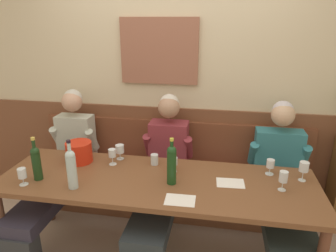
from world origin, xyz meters
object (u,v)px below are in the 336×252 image
(wine_glass_near_bucket, at_px, (304,168))
(wine_glass_left_end, at_px, (173,162))
(wine_glass_center_front, at_px, (22,174))
(water_tumbler_center, at_px, (154,159))
(wine_glass_right_end, at_px, (270,164))
(wine_glass_by_bottle, at_px, (112,154))
(wine_bottle_green_tall, at_px, (172,164))
(wine_bottle_amber_mid, at_px, (71,168))
(dining_table, at_px, (156,188))
(person_center_right_seat, at_px, (61,166))
(person_left_seat, at_px, (283,187))
(wine_glass_center_rear, at_px, (283,178))
(ice_bucket, at_px, (79,152))
(wine_glass_mid_right, at_px, (120,149))
(wall_bench, at_px, (171,186))
(wine_bottle_clear_water, at_px, (36,162))
(person_right_seat, at_px, (162,173))

(wine_glass_near_bucket, bearing_deg, wine_glass_left_end, -178.42)
(wine_glass_center_front, xyz_separation_m, water_tumbler_center, (0.90, 0.51, -0.04))
(wine_glass_right_end, distance_m, wine_glass_by_bottle, 1.31)
(wine_bottle_green_tall, height_order, wine_glass_near_bucket, wine_bottle_green_tall)
(wine_bottle_green_tall, distance_m, wine_bottle_amber_mid, 0.73)
(wine_glass_near_bucket, relative_size, water_tumbler_center, 1.70)
(dining_table, bearing_deg, water_tumbler_center, 105.43)
(person_center_right_seat, xyz_separation_m, wine_glass_near_bucket, (2.11, -0.14, 0.24))
(person_left_seat, relative_size, wine_glass_center_rear, 8.29)
(wine_glass_center_front, bearing_deg, wine_glass_center_rear, 7.74)
(ice_bucket, height_order, wine_glass_center_front, ice_bucket)
(wine_glass_left_end, bearing_deg, wine_glass_mid_right, 162.83)
(water_tumbler_center, bearing_deg, dining_table, -74.57)
(wine_glass_left_end, relative_size, wine_glass_near_bucket, 0.80)
(wine_glass_left_end, distance_m, wine_glass_center_front, 1.15)
(dining_table, xyz_separation_m, wine_glass_right_end, (0.88, 0.24, 0.16))
(wall_bench, xyz_separation_m, wine_glass_center_front, (-0.97, -0.95, 0.55))
(person_center_right_seat, bearing_deg, wine_glass_center_front, -87.59)
(wine_bottle_clear_water, distance_m, wine_glass_near_bucket, 2.05)
(dining_table, distance_m, wine_glass_right_end, 0.93)
(wall_bench, distance_m, wine_glass_near_bucket, 1.36)
(water_tumbler_center, bearing_deg, person_right_seat, 58.56)
(dining_table, xyz_separation_m, wine_bottle_clear_water, (-0.91, -0.16, 0.22))
(wine_bottle_green_tall, bearing_deg, wine_glass_near_bucket, 12.29)
(wine_glass_by_bottle, bearing_deg, wine_glass_mid_right, 75.99)
(wine_bottle_clear_water, height_order, wine_glass_left_end, wine_bottle_clear_water)
(wine_bottle_green_tall, bearing_deg, person_left_seat, 21.22)
(water_tumbler_center, bearing_deg, ice_bucket, -174.91)
(wine_bottle_amber_mid, bearing_deg, dining_table, 21.71)
(wine_bottle_amber_mid, height_order, wine_glass_right_end, wine_bottle_amber_mid)
(wine_bottle_clear_water, relative_size, wine_glass_near_bucket, 2.23)
(wall_bench, bearing_deg, wine_glass_near_bucket, -24.68)
(person_left_seat, distance_m, wine_glass_left_end, 0.95)
(wine_glass_right_end, xyz_separation_m, water_tumbler_center, (-0.95, 0.01, -0.04))
(dining_table, xyz_separation_m, person_right_seat, (-0.02, 0.34, -0.05))
(wall_bench, distance_m, wine_glass_by_bottle, 0.86)
(person_right_seat, height_order, wine_bottle_clear_water, person_right_seat)
(wine_bottle_green_tall, relative_size, wine_bottle_clear_water, 1.05)
(wine_glass_center_front, bearing_deg, person_center_right_seat, 92.41)
(person_left_seat, relative_size, ice_bucket, 5.60)
(wine_bottle_clear_water, distance_m, wine_glass_center_front, 0.13)
(wine_bottle_green_tall, xyz_separation_m, wine_glass_right_end, (0.76, 0.28, -0.08))
(person_left_seat, distance_m, wine_glass_right_end, 0.28)
(wine_bottle_amber_mid, distance_m, wine_glass_right_end, 1.54)
(wine_glass_near_bucket, bearing_deg, wine_glass_by_bottle, 179.53)
(dining_table, distance_m, wine_bottle_clear_water, 0.95)
(wine_bottle_amber_mid, bearing_deg, ice_bucket, 109.23)
(ice_bucket, xyz_separation_m, wine_bottle_amber_mid, (0.15, -0.42, 0.07))
(ice_bucket, bearing_deg, person_center_right_seat, 154.55)
(wine_glass_center_front, relative_size, water_tumbler_center, 1.46)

